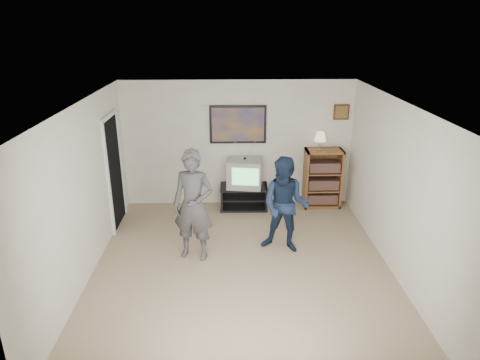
{
  "coord_description": "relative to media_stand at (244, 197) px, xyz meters",
  "views": [
    {
      "loc": [
        -0.2,
        -5.63,
        3.57
      ],
      "look_at": [
        -0.01,
        0.76,
        1.15
      ],
      "focal_mm": 32.0,
      "sensor_mm": 36.0,
      "label": 1
    }
  ],
  "objects": [
    {
      "name": "room_shell",
      "position": [
        -0.11,
        -1.88,
        1.02
      ],
      "size": [
        4.51,
        5.0,
        2.51
      ],
      "color": "#7A654D",
      "rests_on": "ground"
    },
    {
      "name": "table_lamp",
      "position": [
        1.46,
        0.02,
        1.14
      ],
      "size": [
        0.23,
        0.23,
        0.37
      ],
      "primitive_type": null,
      "color": "beige",
      "rests_on": "bookshelf"
    },
    {
      "name": "controller_right",
      "position": [
        0.58,
        -1.48,
        0.9
      ],
      "size": [
        0.07,
        0.12,
        0.03
      ],
      "primitive_type": "cube",
      "rotation": [
        0.0,
        0.0,
        -0.27
      ],
      "color": "white",
      "rests_on": "person_short"
    },
    {
      "name": "controller_left",
      "position": [
        -0.84,
        -1.68,
        0.99
      ],
      "size": [
        0.08,
        0.13,
        0.04
      ],
      "primitive_type": "cube",
      "rotation": [
        0.0,
        0.0,
        0.32
      ],
      "color": "white",
      "rests_on": "person_tall"
    },
    {
      "name": "bookshelf",
      "position": [
        1.57,
        0.05,
        0.36
      ],
      "size": [
        0.72,
        0.41,
        1.18
      ],
      "primitive_type": null,
      "color": "brown",
      "rests_on": "room_shell"
    },
    {
      "name": "person_tall",
      "position": [
        -0.85,
        -1.86,
        0.65
      ],
      "size": [
        0.73,
        0.57,
        1.77
      ],
      "primitive_type": "imported",
      "rotation": [
        0.0,
        0.0,
        -0.25
      ],
      "color": "#403F43",
      "rests_on": "room_shell"
    },
    {
      "name": "person_short",
      "position": [
        0.59,
        -1.69,
        0.56
      ],
      "size": [
        0.93,
        0.82,
        1.58
      ],
      "primitive_type": "imported",
      "rotation": [
        0.0,
        0.0,
        -0.34
      ],
      "color": "#16233C",
      "rests_on": "room_shell"
    },
    {
      "name": "small_picture",
      "position": [
        1.89,
        0.25,
        1.65
      ],
      "size": [
        0.3,
        0.03,
        0.3
      ],
      "primitive_type": "cube",
      "color": "#402614",
      "rests_on": "room_shell"
    },
    {
      "name": "crt_television",
      "position": [
        0.02,
        -0.0,
        0.51
      ],
      "size": [
        0.73,
        0.64,
        0.56
      ],
      "primitive_type": null,
      "rotation": [
        0.0,
        0.0,
        -0.14
      ],
      "color": "#9B9B96",
      "rests_on": "media_stand"
    },
    {
      "name": "media_stand",
      "position": [
        0.0,
        0.0,
        0.0
      ],
      "size": [
        0.94,
        0.54,
        0.47
      ],
      "rotation": [
        0.0,
        0.0,
        -0.02
      ],
      "color": "black",
      "rests_on": "room_shell"
    },
    {
      "name": "doorway",
      "position": [
        -2.34,
        -0.63,
        0.77
      ],
      "size": [
        0.03,
        0.85,
        2.0
      ],
      "primitive_type": "cube",
      "color": "black",
      "rests_on": "room_shell"
    },
    {
      "name": "poster",
      "position": [
        -0.11,
        0.24,
        1.42
      ],
      "size": [
        1.1,
        0.03,
        0.75
      ],
      "primitive_type": "cube",
      "color": "black",
      "rests_on": "room_shell"
    },
    {
      "name": "air_vent",
      "position": [
        -0.66,
        0.25,
        1.72
      ],
      "size": [
        0.28,
        0.02,
        0.14
      ],
      "primitive_type": "cube",
      "color": "white",
      "rests_on": "room_shell"
    }
  ]
}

